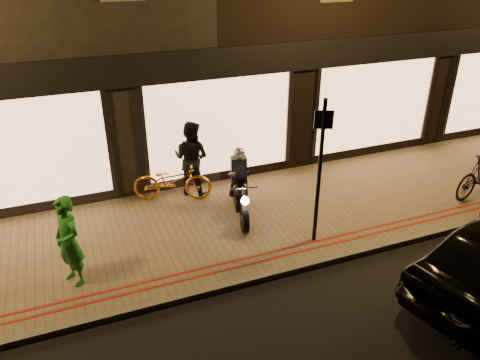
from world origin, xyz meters
name	(u,v)px	position (x,y,z in m)	size (l,w,h in m)	color
ground	(291,275)	(0.00, 0.00, 0.00)	(90.00, 90.00, 0.00)	black
sidewalk	(250,220)	(0.00, 2.00, 0.06)	(50.00, 4.00, 0.12)	#736247
kerb_stone	(290,270)	(0.00, 0.05, 0.06)	(50.00, 0.14, 0.12)	#59544C
red_kerb_lines	(279,253)	(0.00, 0.55, 0.12)	(50.00, 0.26, 0.01)	maroon
motorcycle	(240,190)	(-0.16, 2.23, 0.73)	(0.75, 1.91, 1.59)	black
sign_post	(320,166)	(0.89, 0.73, 1.80)	(0.33, 0.16, 3.00)	black
bicycle_gold	(172,181)	(-1.37, 3.50, 0.60)	(0.64, 1.84, 0.97)	orange
person_green	(69,241)	(-3.78, 1.15, 0.97)	(0.62, 0.41, 1.70)	#207A26
person_dark	(191,158)	(-0.84, 3.64, 1.04)	(0.89, 0.69, 1.83)	black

